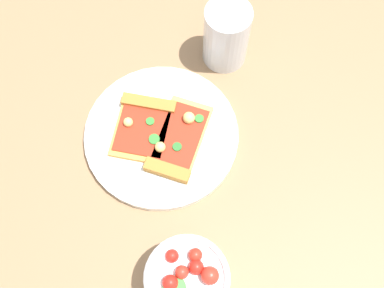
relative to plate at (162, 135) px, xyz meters
name	(u,v)px	position (x,y,z in m)	size (l,w,h in m)	color
ground_plane	(169,133)	(-0.01, 0.01, -0.01)	(2.40, 2.40, 0.00)	#93704C
plate	(162,135)	(0.00, 0.00, 0.00)	(0.25, 0.25, 0.01)	white
pizza_slice_near	(144,123)	(-0.01, -0.03, 0.01)	(0.12, 0.10, 0.02)	gold
pizza_slice_far	(178,143)	(0.01, 0.03, 0.01)	(0.14, 0.07, 0.03)	#E5B256
salad_bowl	(187,279)	(0.21, 0.11, 0.03)	(0.12, 0.12, 0.09)	white
soda_glass	(226,37)	(-0.19, 0.05, 0.05)	(0.08, 0.08, 0.12)	silver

